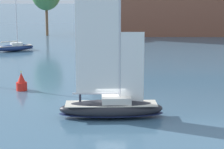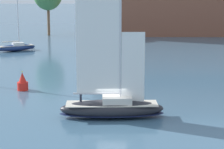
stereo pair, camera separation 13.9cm
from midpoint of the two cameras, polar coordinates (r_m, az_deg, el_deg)
ground_plane at (r=37.30m, az=0.08°, el=-5.59°), size 400.00×400.00×0.00m
sailboat_main at (r=37.01m, az=0.10°, el=-4.13°), size 8.95×2.78×12.20m
sailboat_moored_mid_channel at (r=74.63m, az=-12.33°, el=3.50°), size 6.56×4.73×8.94m
channel_buoy at (r=47.19m, az=-11.52°, el=-1.04°), size 1.15×1.15×2.08m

